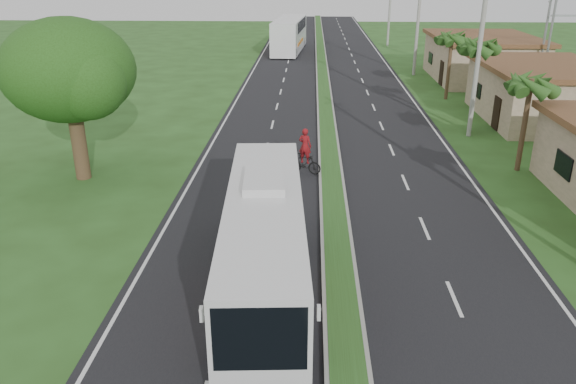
{
  "coord_description": "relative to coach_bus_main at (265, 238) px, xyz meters",
  "views": [
    {
      "loc": [
        -1.04,
        -15.04,
        9.65
      ],
      "look_at": [
        -1.84,
        4.18,
        1.8
      ],
      "focal_mm": 35.0,
      "sensor_mm": 36.0,
      "label": 1
    }
  ],
  "objects": [
    {
      "name": "median_strip",
      "position": [
        2.38,
        19.83,
        -1.83
      ],
      "size": [
        1.2,
        160.0,
        0.18
      ],
      "color": "gray",
      "rests_on": "ground"
    },
    {
      "name": "ground",
      "position": [
        2.38,
        -0.17,
        -1.93
      ],
      "size": [
        180.0,
        180.0,
        0.0
      ],
      "primitive_type": "plane",
      "color": "#28481A",
      "rests_on": "ground"
    },
    {
      "name": "palm_verge_b",
      "position": [
        11.78,
        11.83,
        2.43
      ],
      "size": [
        2.4,
        2.4,
        5.05
      ],
      "color": "#473321",
      "rests_on": "ground"
    },
    {
      "name": "utility_pole_d",
      "position": [
        10.88,
        57.83,
        3.49
      ],
      "size": [
        1.6,
        0.28,
        10.5
      ],
      "color": "gray",
      "rests_on": "ground"
    },
    {
      "name": "shop_far",
      "position": [
        16.38,
        35.83,
        0.0
      ],
      "size": [
        8.6,
        11.6,
        3.82
      ],
      "color": "gray",
      "rests_on": "ground"
    },
    {
      "name": "palm_verge_c",
      "position": [
        11.18,
        18.83,
        3.19
      ],
      "size": [
        2.4,
        2.4,
        5.85
      ],
      "color": "#473321",
      "rests_on": "ground"
    },
    {
      "name": "lane_edge_left",
      "position": [
        -4.32,
        19.83,
        -1.93
      ],
      "size": [
        0.12,
        160.0,
        0.01
      ],
      "primitive_type": "cube",
      "color": "silver",
      "rests_on": "ground"
    },
    {
      "name": "shop_mid",
      "position": [
        16.38,
        21.83,
        -0.07
      ],
      "size": [
        7.6,
        10.6,
        3.67
      ],
      "color": "gray",
      "rests_on": "ground"
    },
    {
      "name": "road_asphalt",
      "position": [
        2.38,
        19.83,
        -1.92
      ],
      "size": [
        14.0,
        160.0,
        0.02
      ],
      "primitive_type": "cube",
      "color": "black",
      "rests_on": "ground"
    },
    {
      "name": "utility_pole_c",
      "position": [
        10.88,
        37.83,
        3.74
      ],
      "size": [
        1.6,
        0.28,
        11.0
      ],
      "color": "gray",
      "rests_on": "ground"
    },
    {
      "name": "palm_verge_d",
      "position": [
        11.68,
        27.83,
        2.62
      ],
      "size": [
        2.4,
        2.4,
        5.25
      ],
      "color": "#473321",
      "rests_on": "ground"
    },
    {
      "name": "shade_tree",
      "position": [
        -9.73,
        9.85,
        3.1
      ],
      "size": [
        6.3,
        6.0,
        7.54
      ],
      "color": "#473321",
      "rests_on": "ground"
    },
    {
      "name": "utility_pole_b",
      "position": [
        10.85,
        17.83,
        4.33
      ],
      "size": [
        3.2,
        0.28,
        12.0
      ],
      "color": "gray",
      "rests_on": "ground"
    },
    {
      "name": "coach_bus_main",
      "position": [
        0.0,
        0.0,
        0.0
      ],
      "size": [
        2.93,
        10.97,
        3.51
      ],
      "rotation": [
        0.0,
        0.0,
        0.06
      ],
      "color": "silver",
      "rests_on": "ground"
    },
    {
      "name": "lane_edge_right",
      "position": [
        9.08,
        19.83,
        -1.93
      ],
      "size": [
        0.12,
        160.0,
        0.01
      ],
      "primitive_type": "cube",
      "color": "silver",
      "rests_on": "ground"
    },
    {
      "name": "motorcyclist",
      "position": [
        1.09,
        10.9,
        -1.08
      ],
      "size": [
        1.74,
        1.06,
        2.3
      ],
      "rotation": [
        0.0,
        0.0,
        -0.38
      ],
      "color": "black",
      "rests_on": "ground"
    },
    {
      "name": "coach_bus_far",
      "position": [
        -1.29,
        52.36,
        0.2
      ],
      "size": [
        3.76,
        13.05,
        3.75
      ],
      "rotation": [
        0.0,
        0.0,
        -0.08
      ],
      "color": "white",
      "rests_on": "ground"
    }
  ]
}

